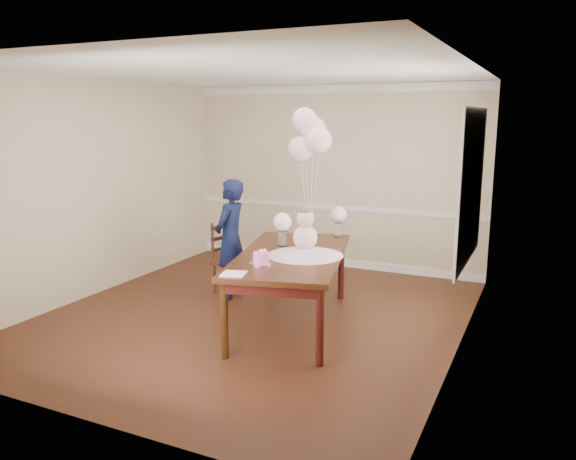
{
  "coord_description": "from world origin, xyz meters",
  "views": [
    {
      "loc": [
        2.94,
        -5.33,
        2.24
      ],
      "look_at": [
        0.44,
        -0.03,
        1.05
      ],
      "focal_mm": 35.0,
      "sensor_mm": 36.0,
      "label": 1
    }
  ],
  "objects_px": {
    "birthday_cake": "(261,258)",
    "woman": "(230,239)",
    "dining_table_top": "(291,256)",
    "dining_chair_seat": "(232,262)"
  },
  "relations": [
    {
      "from": "birthday_cake",
      "to": "woman",
      "type": "height_order",
      "value": "woman"
    },
    {
      "from": "birthday_cake",
      "to": "woman",
      "type": "distance_m",
      "value": 1.48
    },
    {
      "from": "dining_table_top",
      "to": "dining_chair_seat",
      "type": "distance_m",
      "value": 1.4
    },
    {
      "from": "dining_table_top",
      "to": "birthday_cake",
      "type": "xyz_separation_m",
      "value": [
        -0.09,
        -0.52,
        0.09
      ]
    },
    {
      "from": "dining_table_top",
      "to": "woman",
      "type": "bearing_deg",
      "value": 138.62
    },
    {
      "from": "birthday_cake",
      "to": "dining_chair_seat",
      "type": "distance_m",
      "value": 1.68
    },
    {
      "from": "dining_chair_seat",
      "to": "birthday_cake",
      "type": "bearing_deg",
      "value": -31.8
    },
    {
      "from": "birthday_cake",
      "to": "dining_chair_seat",
      "type": "xyz_separation_m",
      "value": [
        -1.07,
        1.21,
        -0.46
      ]
    },
    {
      "from": "birthday_cake",
      "to": "dining_chair_seat",
      "type": "height_order",
      "value": "birthday_cake"
    },
    {
      "from": "dining_table_top",
      "to": "birthday_cake",
      "type": "bearing_deg",
      "value": -113.96
    }
  ]
}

